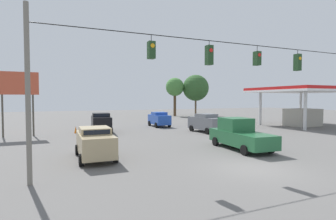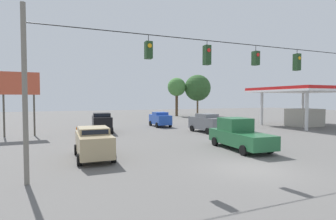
{
  "view_description": "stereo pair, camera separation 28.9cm",
  "coord_description": "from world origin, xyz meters",
  "px_view_note": "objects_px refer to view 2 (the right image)",
  "views": [
    {
      "loc": [
        9.04,
        10.05,
        3.48
      ],
      "look_at": [
        -0.17,
        -11.18,
        2.49
      ],
      "focal_mm": 28.0,
      "sensor_mm": 36.0,
      "label": 1
    },
    {
      "loc": [
        8.77,
        10.16,
        3.48
      ],
      "look_at": [
        -0.17,
        -11.18,
        2.49
      ],
      "focal_mm": 28.0,
      "sensor_mm": 36.0,
      "label": 2
    }
  ],
  "objects_px": {
    "traffic_cone_second": "(86,143)",
    "gas_station": "(305,98)",
    "traffic_cone_fifth": "(79,132)",
    "sedan_grey_oncoming_far": "(207,123)",
    "traffic_cone_fourth": "(80,135)",
    "tree_horizon_left": "(198,88)",
    "pickup_truck_green_crossing_near": "(239,135)",
    "sedan_blue_oncoming_deep": "(160,119)",
    "sedan_black_withflow_far": "(102,122)",
    "tree_horizon_right": "(177,87)",
    "traffic_cone_nearest": "(90,149)",
    "traffic_cone_third": "(82,139)",
    "overhead_signal_span": "(233,78)",
    "sedan_tan_parked_shoulder": "(93,142)",
    "roadside_billboard": "(19,89)",
    "traffic_cone_farthest": "(77,130)"
  },
  "relations": [
    {
      "from": "sedan_black_withflow_far",
      "to": "tree_horizon_right",
      "type": "bearing_deg",
      "value": -131.0
    },
    {
      "from": "traffic_cone_second",
      "to": "traffic_cone_fifth",
      "type": "distance_m",
      "value": 6.9
    },
    {
      "from": "pickup_truck_green_crossing_near",
      "to": "roadside_billboard",
      "type": "relative_size",
      "value": 0.93
    },
    {
      "from": "traffic_cone_nearest",
      "to": "traffic_cone_second",
      "type": "relative_size",
      "value": 1.0
    },
    {
      "from": "sedan_black_withflow_far",
      "to": "traffic_cone_second",
      "type": "relative_size",
      "value": 6.04
    },
    {
      "from": "traffic_cone_nearest",
      "to": "tree_horizon_right",
      "type": "relative_size",
      "value": 0.09
    },
    {
      "from": "sedan_blue_oncoming_deep",
      "to": "traffic_cone_nearest",
      "type": "xyz_separation_m",
      "value": [
        9.98,
        13.74,
        -0.59
      ]
    },
    {
      "from": "traffic_cone_fourth",
      "to": "tree_horizon_left",
      "type": "relative_size",
      "value": 0.09
    },
    {
      "from": "sedan_blue_oncoming_deep",
      "to": "gas_station",
      "type": "height_order",
      "value": "gas_station"
    },
    {
      "from": "traffic_cone_nearest",
      "to": "traffic_cone_fourth",
      "type": "height_order",
      "value": "same"
    },
    {
      "from": "overhead_signal_span",
      "to": "pickup_truck_green_crossing_near",
      "type": "height_order",
      "value": "overhead_signal_span"
    },
    {
      "from": "sedan_blue_oncoming_deep",
      "to": "roadside_billboard",
      "type": "height_order",
      "value": "roadside_billboard"
    },
    {
      "from": "traffic_cone_fourth",
      "to": "tree_horizon_right",
      "type": "height_order",
      "value": "tree_horizon_right"
    },
    {
      "from": "traffic_cone_farthest",
      "to": "traffic_cone_third",
      "type": "bearing_deg",
      "value": 89.74
    },
    {
      "from": "sedan_tan_parked_shoulder",
      "to": "pickup_truck_green_crossing_near",
      "type": "xyz_separation_m",
      "value": [
        -9.67,
        0.9,
        0.02
      ]
    },
    {
      "from": "sedan_grey_oncoming_far",
      "to": "traffic_cone_fourth",
      "type": "distance_m",
      "value": 12.5
    },
    {
      "from": "sedan_black_withflow_far",
      "to": "roadside_billboard",
      "type": "xyz_separation_m",
      "value": [
        7.42,
        -0.12,
        3.31
      ]
    },
    {
      "from": "traffic_cone_nearest",
      "to": "roadside_billboard",
      "type": "xyz_separation_m",
      "value": [
        5.13,
        -10.63,
        4.0
      ]
    },
    {
      "from": "sedan_blue_oncoming_deep",
      "to": "traffic_cone_third",
      "type": "relative_size",
      "value": 5.51
    },
    {
      "from": "pickup_truck_green_crossing_near",
      "to": "tree_horizon_right",
      "type": "bearing_deg",
      "value": -107.51
    },
    {
      "from": "sedan_blue_oncoming_deep",
      "to": "sedan_tan_parked_shoulder",
      "type": "height_order",
      "value": "sedan_tan_parked_shoulder"
    },
    {
      "from": "roadside_billboard",
      "to": "tree_horizon_left",
      "type": "distance_m",
      "value": 35.4
    },
    {
      "from": "overhead_signal_span",
      "to": "traffic_cone_nearest",
      "type": "bearing_deg",
      "value": -35.34
    },
    {
      "from": "sedan_grey_oncoming_far",
      "to": "traffic_cone_third",
      "type": "bearing_deg",
      "value": 10.06
    },
    {
      "from": "pickup_truck_green_crossing_near",
      "to": "sedan_grey_oncoming_far",
      "type": "xyz_separation_m",
      "value": [
        -2.67,
        -8.69,
        0.03
      ]
    },
    {
      "from": "traffic_cone_third",
      "to": "tree_horizon_left",
      "type": "xyz_separation_m",
      "value": [
        -24.59,
        -25.77,
        5.35
      ]
    },
    {
      "from": "traffic_cone_farthest",
      "to": "gas_station",
      "type": "relative_size",
      "value": 0.07
    },
    {
      "from": "sedan_grey_oncoming_far",
      "to": "gas_station",
      "type": "height_order",
      "value": "gas_station"
    },
    {
      "from": "traffic_cone_fifth",
      "to": "sedan_grey_oncoming_far",
      "type": "bearing_deg",
      "value": 168.11
    },
    {
      "from": "pickup_truck_green_crossing_near",
      "to": "roadside_billboard",
      "type": "height_order",
      "value": "roadside_billboard"
    },
    {
      "from": "traffic_cone_fifth",
      "to": "tree_horizon_left",
      "type": "distance_m",
      "value": 32.61
    },
    {
      "from": "gas_station",
      "to": "traffic_cone_farthest",
      "type": "bearing_deg",
      "value": -8.47
    },
    {
      "from": "traffic_cone_third",
      "to": "sedan_blue_oncoming_deep",
      "type": "bearing_deg",
      "value": -137.02
    },
    {
      "from": "traffic_cone_fourth",
      "to": "traffic_cone_farthest",
      "type": "relative_size",
      "value": 1.0
    },
    {
      "from": "traffic_cone_second",
      "to": "gas_station",
      "type": "distance_m",
      "value": 27.78
    },
    {
      "from": "sedan_black_withflow_far",
      "to": "tree_horizon_right",
      "type": "relative_size",
      "value": 0.56
    },
    {
      "from": "sedan_black_withflow_far",
      "to": "traffic_cone_fourth",
      "type": "relative_size",
      "value": 6.04
    },
    {
      "from": "sedan_black_withflow_far",
      "to": "overhead_signal_span",
      "type": "bearing_deg",
      "value": 107.09
    },
    {
      "from": "traffic_cone_fifth",
      "to": "tree_horizon_left",
      "type": "xyz_separation_m",
      "value": [
        -24.43,
        -20.93,
        5.35
      ]
    },
    {
      "from": "overhead_signal_span",
      "to": "traffic_cone_fourth",
      "type": "height_order",
      "value": "overhead_signal_span"
    },
    {
      "from": "sedan_blue_oncoming_deep",
      "to": "sedan_grey_oncoming_far",
      "type": "xyz_separation_m",
      "value": [
        -2.42,
        7.21,
        0.06
      ]
    },
    {
      "from": "pickup_truck_green_crossing_near",
      "to": "sedan_black_withflow_far",
      "type": "relative_size",
      "value": 1.29
    },
    {
      "from": "traffic_cone_second",
      "to": "traffic_cone_fourth",
      "type": "bearing_deg",
      "value": -89.44
    },
    {
      "from": "overhead_signal_span",
      "to": "traffic_cone_second",
      "type": "bearing_deg",
      "value": -45.57
    },
    {
      "from": "traffic_cone_fourth",
      "to": "roadside_billboard",
      "type": "relative_size",
      "value": 0.12
    },
    {
      "from": "tree_horizon_left",
      "to": "traffic_cone_third",
      "type": "bearing_deg",
      "value": 46.34
    },
    {
      "from": "sedan_tan_parked_shoulder",
      "to": "traffic_cone_fifth",
      "type": "xyz_separation_m",
      "value": [
        0.06,
        -10.4,
        -0.6
      ]
    },
    {
      "from": "pickup_truck_green_crossing_near",
      "to": "traffic_cone_third",
      "type": "bearing_deg",
      "value": -33.17
    },
    {
      "from": "sedan_black_withflow_far",
      "to": "sedan_blue_oncoming_deep",
      "type": "bearing_deg",
      "value": -157.18
    },
    {
      "from": "overhead_signal_span",
      "to": "traffic_cone_third",
      "type": "bearing_deg",
      "value": -52.22
    }
  ]
}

